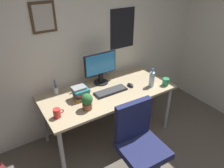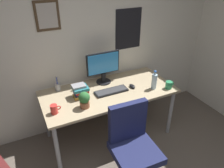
% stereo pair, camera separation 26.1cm
% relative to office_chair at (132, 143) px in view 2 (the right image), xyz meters
% --- Properties ---
extents(wall_back, '(4.40, 0.10, 2.60)m').
position_rel_office_chair_xyz_m(wall_back, '(-0.16, 1.23, 0.77)').
color(wall_back, silver).
rests_on(wall_back, ground_plane).
extents(desk, '(1.70, 0.79, 0.74)m').
position_rel_office_chair_xyz_m(desk, '(0.08, 0.75, 0.14)').
color(desk, tan).
rests_on(desk, ground_plane).
extents(office_chair, '(0.55, 0.57, 0.95)m').
position_rel_office_chair_xyz_m(office_chair, '(0.00, 0.00, 0.00)').
color(office_chair, '#1E234C').
rests_on(office_chair, ground_plane).
extents(monitor, '(0.46, 0.20, 0.43)m').
position_rel_office_chair_xyz_m(monitor, '(0.11, 0.99, 0.45)').
color(monitor, black).
rests_on(monitor, desk).
extents(keyboard, '(0.43, 0.15, 0.03)m').
position_rel_office_chair_xyz_m(keyboard, '(0.09, 0.71, 0.22)').
color(keyboard, black).
rests_on(keyboard, desk).
extents(computer_mouse, '(0.06, 0.11, 0.04)m').
position_rel_office_chair_xyz_m(computer_mouse, '(0.39, 0.69, 0.23)').
color(computer_mouse, black).
rests_on(computer_mouse, desk).
extents(water_bottle, '(0.07, 0.07, 0.25)m').
position_rel_office_chair_xyz_m(water_bottle, '(0.63, 0.55, 0.31)').
color(water_bottle, silver).
rests_on(water_bottle, desk).
extents(coffee_mug_near, '(0.12, 0.08, 0.10)m').
position_rel_office_chair_xyz_m(coffee_mug_near, '(-0.66, 0.58, 0.26)').
color(coffee_mug_near, red).
rests_on(coffee_mug_near, desk).
extents(coffee_mug_far, '(0.13, 0.09, 0.10)m').
position_rel_office_chair_xyz_m(coffee_mug_far, '(0.81, 0.47, 0.26)').
color(coffee_mug_far, '#2D8C59').
rests_on(coffee_mug_far, desk).
extents(potted_plant, '(0.13, 0.13, 0.20)m').
position_rel_office_chair_xyz_m(potted_plant, '(-0.32, 0.54, 0.31)').
color(potted_plant, brown).
rests_on(potted_plant, desk).
extents(pen_cup, '(0.07, 0.07, 0.20)m').
position_rel_office_chair_xyz_m(pen_cup, '(-0.51, 1.05, 0.26)').
color(pen_cup, '#9EA0A5').
rests_on(pen_cup, desk).
extents(book_stack_left, '(0.19, 0.16, 0.16)m').
position_rel_office_chair_xyz_m(book_stack_left, '(-0.29, 0.78, 0.29)').
color(book_stack_left, gold).
rests_on(book_stack_left, desk).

